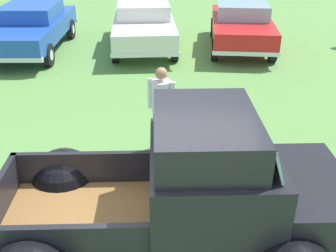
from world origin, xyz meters
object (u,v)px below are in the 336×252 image
at_px(vintage_pickup_truck, 189,200).
at_px(show_car_2, 242,24).
at_px(show_car_1, 144,23).
at_px(lane_cone_0, 195,127).
at_px(lane_cone_1, 201,138).
at_px(show_car_0, 32,26).
at_px(spectator_0, 161,105).

bearing_deg(vintage_pickup_truck, show_car_2, 75.10).
bearing_deg(show_car_1, lane_cone_0, 7.69).
bearing_deg(show_car_1, lane_cone_1, 7.65).
height_order(show_car_1, lane_cone_1, show_car_1).
distance_m(show_car_1, lane_cone_0, 6.45).
bearing_deg(lane_cone_0, show_car_1, 106.14).
xyz_separation_m(show_car_1, lane_cone_1, (1.91, -6.62, -0.47)).
bearing_deg(lane_cone_1, vintage_pickup_truck, -93.89).
bearing_deg(vintage_pickup_truck, show_car_0, 115.82).
xyz_separation_m(vintage_pickup_truck, lane_cone_1, (0.16, 2.37, -0.45)).
height_order(vintage_pickup_truck, show_car_0, vintage_pickup_truck).
distance_m(lane_cone_0, lane_cone_1, 0.46).
distance_m(show_car_0, spectator_0, 7.52).
distance_m(vintage_pickup_truck, show_car_2, 9.27).
bearing_deg(show_car_2, lane_cone_0, -11.51).
height_order(vintage_pickup_truck, spectator_0, vintage_pickup_truck).
bearing_deg(spectator_0, lane_cone_1, -74.99).
height_order(show_car_0, show_car_2, same).
relative_size(vintage_pickup_truck, show_car_0, 0.99).
bearing_deg(lane_cone_1, lane_cone_0, 105.51).
bearing_deg(spectator_0, show_car_0, 58.76).
distance_m(show_car_2, lane_cone_0, 6.51).
bearing_deg(lane_cone_0, vintage_pickup_truck, -90.77).
relative_size(show_car_2, lane_cone_0, 6.72).
bearing_deg(show_car_0, show_car_1, 95.99).
bearing_deg(vintage_pickup_truck, spectator_0, 96.81).
bearing_deg(show_car_2, lane_cone_1, -9.73).
distance_m(vintage_pickup_truck, lane_cone_0, 2.85).
height_order(show_car_1, lane_cone_0, show_car_1).
bearing_deg(show_car_0, lane_cone_0, 39.06).
xyz_separation_m(show_car_0, spectator_0, (4.66, -5.91, 0.12)).
distance_m(vintage_pickup_truck, spectator_0, 2.51).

